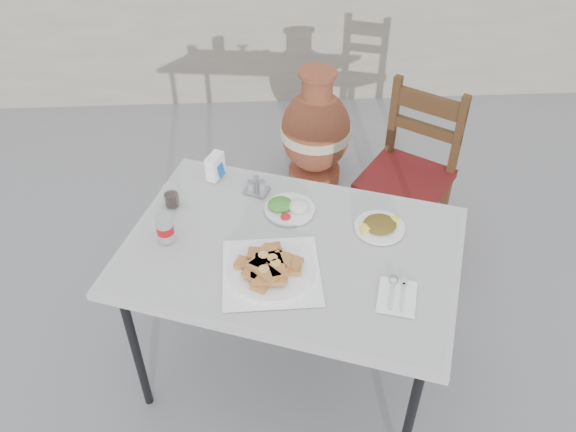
{
  "coord_description": "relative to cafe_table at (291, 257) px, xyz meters",
  "views": [
    {
      "loc": [
        0.01,
        -1.58,
        2.31
      ],
      "look_at": [
        0.1,
        0.09,
        0.86
      ],
      "focal_mm": 38.0,
      "sensor_mm": 36.0,
      "label": 1
    }
  ],
  "objects": [
    {
      "name": "cola_glass",
      "position": [
        -0.46,
        0.27,
        0.09
      ],
      "size": [
        0.06,
        0.06,
        0.09
      ],
      "color": "white",
      "rests_on": "cafe_table"
    },
    {
      "name": "chair",
      "position": [
        0.64,
        0.78,
        -0.23
      ],
      "size": [
        0.56,
        0.56,
        0.9
      ],
      "rotation": [
        0.0,
        0.0,
        -0.63
      ],
      "color": "#331B0D",
      "rests_on": "ground"
    },
    {
      "name": "salad_rice_plate",
      "position": [
        0.0,
        0.21,
        0.07
      ],
      "size": [
        0.2,
        0.2,
        0.05
      ],
      "color": "white",
      "rests_on": "cafe_table"
    },
    {
      "name": "back_wall",
      "position": [
        -0.11,
        2.46,
        -0.09
      ],
      "size": [
        6.0,
        0.25,
        1.2
      ],
      "primitive_type": "cube",
      "color": "#A09685",
      "rests_on": "ground"
    },
    {
      "name": "pide_plate",
      "position": [
        -0.08,
        -0.12,
        0.08
      ],
      "size": [
        0.35,
        0.35,
        0.07
      ],
      "rotation": [
        0.0,
        0.0,
        0.02
      ],
      "color": "white",
      "rests_on": "cafe_table"
    },
    {
      "name": "ground",
      "position": [
        -0.11,
        -0.04,
        -0.69
      ],
      "size": [
        80.0,
        80.0,
        0.0
      ],
      "primitive_type": "plane",
      "color": "slate",
      "rests_on": "ground"
    },
    {
      "name": "soda_can",
      "position": [
        -0.46,
        0.07,
        0.11
      ],
      "size": [
        0.06,
        0.06,
        0.12
      ],
      "color": "silver",
      "rests_on": "cafe_table"
    },
    {
      "name": "condiment_caddy",
      "position": [
        -0.12,
        0.34,
        0.08
      ],
      "size": [
        0.12,
        0.11,
        0.07
      ],
      "rotation": [
        0.0,
        0.0,
        -0.45
      ],
      "color": "#ADADB4",
      "rests_on": "cafe_table"
    },
    {
      "name": "terracotta_urn",
      "position": [
        0.23,
        1.39,
        -0.36
      ],
      "size": [
        0.42,
        0.42,
        0.73
      ],
      "color": "brown",
      "rests_on": "ground"
    },
    {
      "name": "cutlery_napkin",
      "position": [
        0.35,
        -0.25,
        0.06
      ],
      "size": [
        0.17,
        0.19,
        0.01
      ],
      "rotation": [
        0.0,
        0.0,
        -0.27
      ],
      "color": "white",
      "rests_on": "cafe_table"
    },
    {
      "name": "cafe_table",
      "position": [
        0.0,
        0.0,
        0.0
      ],
      "size": [
        1.43,
        1.19,
        0.75
      ],
      "rotation": [
        0.0,
        0.0,
        -0.34
      ],
      "color": "black",
      "rests_on": "ground"
    },
    {
      "name": "salad_chopped_plate",
      "position": [
        0.34,
        0.08,
        0.07
      ],
      "size": [
        0.19,
        0.19,
        0.04
      ],
      "color": "white",
      "rests_on": "cafe_table"
    },
    {
      "name": "napkin_holder",
      "position": [
        -0.29,
        0.45,
        0.11
      ],
      "size": [
        0.08,
        0.1,
        0.11
      ],
      "rotation": [
        0.0,
        0.0,
        -0.48
      ],
      "color": "white",
      "rests_on": "cafe_table"
    }
  ]
}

